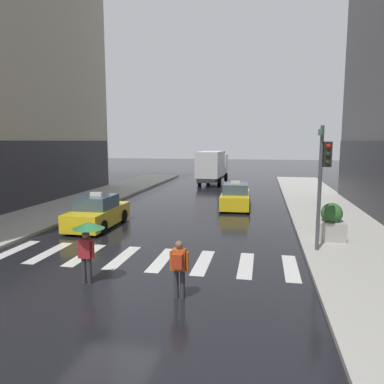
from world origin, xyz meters
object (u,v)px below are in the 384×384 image
(pedestrian_with_backpack, at_px, (179,265))
(traffic_light_pole, at_px, (323,171))
(box_truck, at_px, (212,166))
(planter_near_corner, at_px, (331,223))
(taxi_second, at_px, (235,197))
(taxi_lead, at_px, (98,213))
(pedestrian_with_umbrella, at_px, (88,236))

(pedestrian_with_backpack, bearing_deg, traffic_light_pole, 48.60)
(box_truck, distance_m, planter_near_corner, 22.52)
(traffic_light_pole, distance_m, pedestrian_with_backpack, 7.12)
(traffic_light_pole, height_order, planter_near_corner, traffic_light_pole)
(pedestrian_with_backpack, height_order, planter_near_corner, planter_near_corner)
(taxi_second, bearing_deg, planter_near_corner, -58.48)
(box_truck, bearing_deg, taxi_lead, -98.83)
(traffic_light_pole, height_order, pedestrian_with_backpack, traffic_light_pole)
(traffic_light_pole, bearing_deg, taxi_lead, 166.14)
(pedestrian_with_umbrella, bearing_deg, taxi_lead, 113.34)
(box_truck, bearing_deg, taxi_second, -75.78)
(taxi_lead, distance_m, pedestrian_with_umbrella, 7.78)
(taxi_lead, bearing_deg, box_truck, 81.17)
(taxi_second, height_order, box_truck, box_truck)
(taxi_second, distance_m, planter_near_corner, 8.95)
(traffic_light_pole, distance_m, box_truck, 23.92)
(taxi_lead, bearing_deg, traffic_light_pole, -13.86)
(planter_near_corner, bearing_deg, taxi_second, 121.52)
(traffic_light_pole, relative_size, pedestrian_with_backpack, 2.91)
(taxi_second, height_order, pedestrian_with_umbrella, pedestrian_with_umbrella)
(pedestrian_with_umbrella, bearing_deg, box_truck, 89.87)
(box_truck, relative_size, planter_near_corner, 4.76)
(pedestrian_with_backpack, bearing_deg, taxi_lead, 128.30)
(box_truck, xyz_separation_m, pedestrian_with_backpack, (2.91, -27.77, -0.88))
(box_truck, relative_size, pedestrian_with_umbrella, 3.93)
(taxi_lead, xyz_separation_m, pedestrian_with_backpack, (6.04, -7.65, 0.25))
(box_truck, height_order, planter_near_corner, box_truck)
(planter_near_corner, bearing_deg, box_truck, 111.02)
(pedestrian_with_umbrella, relative_size, planter_near_corner, 1.21)
(taxi_lead, distance_m, planter_near_corner, 11.23)
(box_truck, height_order, pedestrian_with_backpack, box_truck)
(taxi_lead, relative_size, box_truck, 0.60)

